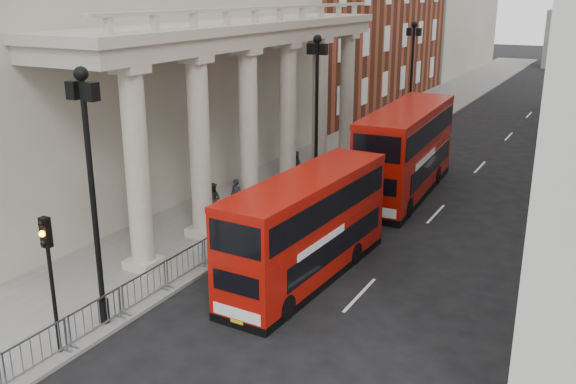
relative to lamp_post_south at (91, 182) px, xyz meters
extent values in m
cube|color=slate|center=(-2.40, 26.00, -4.85)|extent=(6.00, 140.00, 0.12)
cube|color=slate|center=(0.55, 26.00, -4.84)|extent=(0.20, 140.00, 0.14)
cube|color=#A29B87|center=(-9.90, 14.00, 1.09)|extent=(9.00, 28.00, 12.00)
cylinder|color=black|center=(0.00, 0.00, -4.39)|extent=(0.36, 0.36, 0.80)
cylinder|color=black|center=(0.00, 0.00, -0.79)|extent=(0.18, 0.18, 8.00)
sphere|color=black|center=(0.00, 0.00, 3.31)|extent=(0.44, 0.44, 0.44)
cube|color=black|center=(0.35, 0.00, 2.81)|extent=(0.35, 0.35, 0.55)
cube|color=black|center=(-0.35, 0.00, 2.81)|extent=(0.35, 0.35, 0.55)
cylinder|color=black|center=(0.00, 16.00, -4.39)|extent=(0.36, 0.36, 0.80)
cylinder|color=black|center=(0.00, 16.00, -0.79)|extent=(0.18, 0.18, 8.00)
sphere|color=black|center=(0.00, 16.00, 3.31)|extent=(0.44, 0.44, 0.44)
cube|color=black|center=(0.35, 16.00, 2.81)|extent=(0.35, 0.35, 0.55)
cube|color=black|center=(-0.35, 16.00, 2.81)|extent=(0.35, 0.35, 0.55)
cylinder|color=black|center=(0.00, 32.00, -4.39)|extent=(0.36, 0.36, 0.80)
cylinder|color=black|center=(0.00, 32.00, -0.79)|extent=(0.18, 0.18, 8.00)
sphere|color=black|center=(0.00, 32.00, 3.31)|extent=(0.44, 0.44, 0.44)
cube|color=black|center=(0.35, 32.00, 2.81)|extent=(0.35, 0.35, 0.55)
cube|color=black|center=(-0.35, 32.00, 2.81)|extent=(0.35, 0.35, 0.55)
cylinder|color=black|center=(0.10, -2.00, -3.09)|extent=(0.12, 0.12, 3.40)
cube|color=black|center=(0.10, -2.00, -0.94)|extent=(0.28, 0.22, 0.90)
sphere|color=black|center=(0.10, -2.13, -0.64)|extent=(0.18, 0.18, 0.18)
sphere|color=orange|center=(0.10, -2.13, -0.94)|extent=(0.18, 0.18, 0.18)
sphere|color=black|center=(0.10, -2.13, -1.24)|extent=(0.18, 0.18, 0.18)
cube|color=gray|center=(0.25, -2.95, -4.24)|extent=(0.50, 2.30, 1.10)
cube|color=gray|center=(0.25, -0.60, -4.24)|extent=(0.50, 2.30, 1.10)
cube|color=gray|center=(0.25, 1.75, -4.24)|extent=(0.50, 2.30, 1.10)
cube|color=gray|center=(0.25, 4.10, -4.24)|extent=(0.50, 2.30, 1.10)
cube|color=gray|center=(0.25, 6.45, -4.24)|extent=(0.50, 2.30, 1.10)
cube|color=#9C0F07|center=(4.23, 6.43, -3.72)|extent=(2.65, 9.37, 1.77)
cube|color=#9C0F07|center=(4.23, 6.43, -1.89)|extent=(2.65, 9.37, 1.55)
cube|color=#9C0F07|center=(4.23, 6.43, -1.00)|extent=(2.69, 9.41, 0.22)
cube|color=black|center=(4.23, 6.43, -4.76)|extent=(2.67, 9.37, 0.31)
cube|color=black|center=(4.23, 6.43, -3.50)|extent=(2.62, 7.61, 0.88)
cube|color=black|center=(4.23, 6.43, -1.80)|extent=(2.68, 8.84, 0.97)
cube|color=white|center=(4.01, 1.81, -4.34)|extent=(1.86, 0.14, 0.40)
cube|color=yellow|center=(4.01, 1.80, -4.63)|extent=(0.49, 0.06, 0.11)
cylinder|color=black|center=(3.08, 3.26, -4.47)|extent=(0.32, 0.90, 0.88)
cylinder|color=black|center=(5.07, 3.16, -4.47)|extent=(0.32, 0.90, 0.88)
cylinder|color=black|center=(3.34, 8.64, -4.47)|extent=(0.32, 0.90, 0.88)
cylinder|color=black|center=(5.33, 8.55, -4.47)|extent=(0.32, 0.90, 0.88)
cube|color=#A50F07|center=(4.13, 18.53, -3.52)|extent=(3.15, 10.94, 2.06)
cube|color=#A50F07|center=(4.13, 18.53, -1.38)|extent=(3.15, 10.94, 1.80)
cube|color=#A50F07|center=(4.13, 18.53, -0.35)|extent=(3.19, 10.99, 0.26)
cube|color=black|center=(4.13, 18.53, -4.73)|extent=(3.17, 10.95, 0.36)
cube|color=black|center=(4.13, 18.53, -3.26)|extent=(3.10, 8.89, 1.03)
cube|color=black|center=(4.13, 18.53, -1.28)|extent=(3.18, 10.33, 1.13)
cube|color=white|center=(4.41, 13.14, -4.24)|extent=(2.16, 0.18, 0.46)
cube|color=yellow|center=(4.41, 13.13, -4.58)|extent=(0.57, 0.07, 0.13)
cylinder|color=black|center=(3.16, 14.72, -4.40)|extent=(0.38, 1.05, 1.03)
cylinder|color=black|center=(5.49, 14.84, -4.40)|extent=(0.38, 1.05, 1.03)
cylinder|color=black|center=(2.83, 20.99, -4.40)|extent=(0.38, 1.05, 1.03)
cylinder|color=black|center=(5.16, 21.12, -4.40)|extent=(0.38, 1.05, 1.03)
imported|color=black|center=(-1.98, 11.18, -3.93)|extent=(0.66, 0.46, 1.72)
imported|color=#292421|center=(-2.80, 10.42, -3.97)|extent=(0.83, 0.66, 1.64)
imported|color=black|center=(-2.19, 17.83, -3.95)|extent=(0.83, 0.56, 1.67)
camera|label=1|loc=(14.20, -13.79, 5.62)|focal=40.00mm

